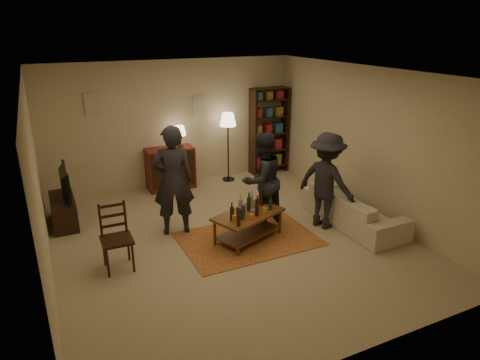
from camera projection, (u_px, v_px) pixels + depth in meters
floor at (231, 239)px, 7.14m from camera, size 6.00×6.00×0.00m
room_shell at (142, 105)px, 8.78m from camera, size 6.00×6.00×6.00m
rug at (248, 239)px, 7.13m from camera, size 2.20×1.50×0.01m
coffee_table at (248, 217)px, 6.98m from camera, size 1.31×1.01×0.81m
dining_chair at (116, 234)px, 6.15m from camera, size 0.44×0.44×1.01m
tv_stand at (63, 204)px, 7.55m from camera, size 0.40×1.00×1.06m
dresser at (171, 167)px, 9.20m from camera, size 1.00×0.50×1.36m
bookshelf at (269, 130)px, 10.05m from camera, size 0.90×0.34×2.02m
floor_lamp at (228, 124)px, 9.40m from camera, size 0.36×0.36×1.55m
sofa at (353, 208)px, 7.59m from camera, size 0.81×2.08×0.61m
person_left at (173, 181)px, 7.06m from camera, size 0.76×0.58×1.88m
person_right at (262, 180)px, 7.40m from camera, size 0.94×0.81×1.68m
person_by_sofa at (326, 181)px, 7.33m from camera, size 0.97×1.24×1.69m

